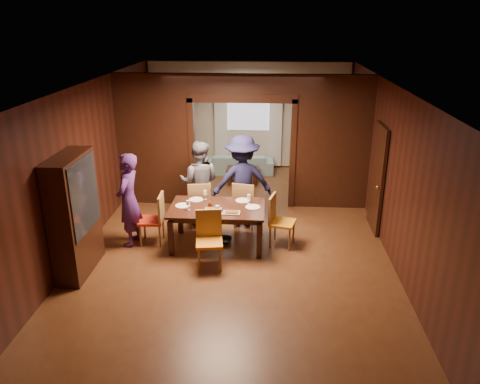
# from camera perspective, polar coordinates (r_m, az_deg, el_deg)

# --- Properties ---
(floor) EXTENTS (9.00, 9.00, 0.00)m
(floor) POSITION_cam_1_polar(r_m,az_deg,el_deg) (9.18, -0.34, -5.24)
(floor) COLOR #562B18
(floor) RESTS_ON ground
(ceiling) EXTENTS (5.50, 9.00, 0.02)m
(ceiling) POSITION_cam_1_polar(r_m,az_deg,el_deg) (8.33, -0.39, 12.99)
(ceiling) COLOR silver
(ceiling) RESTS_ON room_walls
(room_walls) EXTENTS (5.52, 9.01, 2.90)m
(room_walls) POSITION_cam_1_polar(r_m,az_deg,el_deg) (10.44, 0.36, 6.80)
(room_walls) COLOR black
(room_walls) RESTS_ON floor
(person_purple) EXTENTS (0.48, 0.68, 1.75)m
(person_purple) POSITION_cam_1_polar(r_m,az_deg,el_deg) (8.74, -13.42, -0.96)
(person_purple) COLOR #44205F
(person_purple) RESTS_ON floor
(person_grey) EXTENTS (0.86, 0.69, 1.72)m
(person_grey) POSITION_cam_1_polar(r_m,az_deg,el_deg) (9.49, -4.97, 1.19)
(person_grey) COLOR slate
(person_grey) RESTS_ON floor
(person_navy) EXTENTS (1.34, 0.95, 1.87)m
(person_navy) POSITION_cam_1_polar(r_m,az_deg,el_deg) (9.30, 0.27, 1.36)
(person_navy) COLOR #161738
(person_navy) RESTS_ON floor
(sofa) EXTENTS (1.86, 0.80, 0.53)m
(sofa) POSITION_cam_1_polar(r_m,az_deg,el_deg) (12.68, -0.08, 3.52)
(sofa) COLOR #7FA2A6
(sofa) RESTS_ON floor
(serving_bowl) EXTENTS (0.32, 0.32, 0.08)m
(serving_bowl) POSITION_cam_1_polar(r_m,az_deg,el_deg) (8.58, -2.07, -1.35)
(serving_bowl) COLOR black
(serving_bowl) RESTS_ON dining_table
(dining_table) EXTENTS (1.72, 1.07, 0.76)m
(dining_table) POSITION_cam_1_polar(r_m,az_deg,el_deg) (8.66, -2.75, -4.17)
(dining_table) COLOR black
(dining_table) RESTS_ON floor
(coffee_table) EXTENTS (0.80, 0.50, 0.40)m
(coffee_table) POSITION_cam_1_polar(r_m,az_deg,el_deg) (11.90, 0.32, 2.01)
(coffee_table) COLOR black
(coffee_table) RESTS_ON floor
(chair_left) EXTENTS (0.46, 0.46, 0.97)m
(chair_left) POSITION_cam_1_polar(r_m,az_deg,el_deg) (8.84, -10.78, -3.25)
(chair_left) COLOR red
(chair_left) RESTS_ON floor
(chair_right) EXTENTS (0.54, 0.54, 0.97)m
(chair_right) POSITION_cam_1_polar(r_m,az_deg,el_deg) (8.63, 5.20, -3.55)
(chair_right) COLOR orange
(chair_right) RESTS_ON floor
(chair_far_l) EXTENTS (0.49, 0.49, 0.97)m
(chair_far_l) POSITION_cam_1_polar(r_m,az_deg,el_deg) (9.42, -4.92, -1.40)
(chair_far_l) COLOR red
(chair_far_l) RESTS_ON floor
(chair_far_r) EXTENTS (0.52, 0.52, 0.97)m
(chair_far_r) POSITION_cam_1_polar(r_m,az_deg,el_deg) (9.37, 0.69, -1.43)
(chair_far_r) COLOR orange
(chair_far_r) RESTS_ON floor
(chair_near) EXTENTS (0.50, 0.50, 0.97)m
(chair_near) POSITION_cam_1_polar(r_m,az_deg,el_deg) (7.89, -3.77, -5.95)
(chair_near) COLOR orange
(chair_near) RESTS_ON floor
(hutch) EXTENTS (0.40, 1.20, 2.00)m
(hutch) POSITION_cam_1_polar(r_m,az_deg,el_deg) (8.01, -19.53, -2.70)
(hutch) COLOR black
(hutch) RESTS_ON floor
(door_right) EXTENTS (0.06, 0.90, 2.10)m
(door_right) POSITION_cam_1_polar(r_m,az_deg,el_deg) (9.47, 16.39, 1.57)
(door_right) COLOR black
(door_right) RESTS_ON floor
(window_far) EXTENTS (1.20, 0.03, 1.30)m
(window_far) POSITION_cam_1_polar(r_m,az_deg,el_deg) (12.90, 1.03, 10.38)
(window_far) COLOR silver
(window_far) RESTS_ON back_wall
(curtain_left) EXTENTS (0.35, 0.06, 2.40)m
(curtain_left) POSITION_cam_1_polar(r_m,az_deg,el_deg) (13.00, -2.33, 8.42)
(curtain_left) COLOR white
(curtain_left) RESTS_ON back_wall
(curtain_right) EXTENTS (0.35, 0.06, 2.40)m
(curtain_right) POSITION_cam_1_polar(r_m,az_deg,el_deg) (12.94, 4.36, 8.32)
(curtain_right) COLOR white
(curtain_right) RESTS_ON back_wall
(plate_left) EXTENTS (0.27, 0.27, 0.01)m
(plate_left) POSITION_cam_1_polar(r_m,az_deg,el_deg) (8.61, -7.00, -1.65)
(plate_left) COLOR white
(plate_left) RESTS_ON dining_table
(plate_far_l) EXTENTS (0.27, 0.27, 0.01)m
(plate_far_l) POSITION_cam_1_polar(r_m,az_deg,el_deg) (8.86, -5.36, -0.92)
(plate_far_l) COLOR silver
(plate_far_l) RESTS_ON dining_table
(plate_far_r) EXTENTS (0.27, 0.27, 0.01)m
(plate_far_r) POSITION_cam_1_polar(r_m,az_deg,el_deg) (8.78, 0.33, -1.03)
(plate_far_r) COLOR silver
(plate_far_r) RESTS_ON dining_table
(plate_right) EXTENTS (0.27, 0.27, 0.01)m
(plate_right) POSITION_cam_1_polar(r_m,az_deg,el_deg) (8.49, 1.57, -1.84)
(plate_right) COLOR silver
(plate_right) RESTS_ON dining_table
(plate_near) EXTENTS (0.27, 0.27, 0.01)m
(plate_near) POSITION_cam_1_polar(r_m,az_deg,el_deg) (8.21, -3.12, -2.66)
(plate_near) COLOR silver
(plate_near) RESTS_ON dining_table
(platter_a) EXTENTS (0.30, 0.20, 0.04)m
(platter_a) POSITION_cam_1_polar(r_m,az_deg,el_deg) (8.37, -3.31, -2.11)
(platter_a) COLOR gray
(platter_a) RESTS_ON dining_table
(platter_b) EXTENTS (0.30, 0.20, 0.04)m
(platter_b) POSITION_cam_1_polar(r_m,az_deg,el_deg) (8.23, -1.05, -2.47)
(platter_b) COLOR gray
(platter_b) RESTS_ON dining_table
(wineglass_left) EXTENTS (0.08, 0.08, 0.18)m
(wineglass_left) POSITION_cam_1_polar(r_m,az_deg,el_deg) (8.39, -6.33, -1.61)
(wineglass_left) COLOR silver
(wineglass_left) RESTS_ON dining_table
(wineglass_far) EXTENTS (0.08, 0.08, 0.18)m
(wineglass_far) POSITION_cam_1_polar(r_m,az_deg,el_deg) (8.83, -4.27, -0.37)
(wineglass_far) COLOR white
(wineglass_far) RESTS_ON dining_table
(wineglass_right) EXTENTS (0.08, 0.08, 0.18)m
(wineglass_right) POSITION_cam_1_polar(r_m,az_deg,el_deg) (8.62, 1.08, -0.87)
(wineglass_right) COLOR white
(wineglass_right) RESTS_ON dining_table
(tumbler) EXTENTS (0.07, 0.07, 0.14)m
(tumbler) POSITION_cam_1_polar(r_m,az_deg,el_deg) (8.23, -2.79, -2.12)
(tumbler) COLOR silver
(tumbler) RESTS_ON dining_table
(condiment_jar) EXTENTS (0.08, 0.08, 0.11)m
(condiment_jar) POSITION_cam_1_polar(r_m,az_deg,el_deg) (8.47, -3.67, -1.56)
(condiment_jar) COLOR #471E10
(condiment_jar) RESTS_ON dining_table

